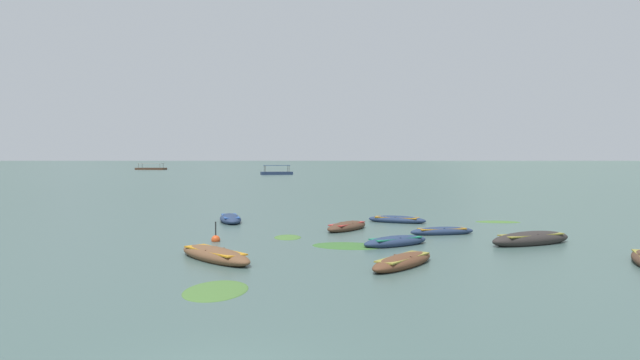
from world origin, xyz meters
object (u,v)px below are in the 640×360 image
at_px(rowboat_4, 403,262).
at_px(rowboat_7, 347,227).
at_px(ferry_0, 277,173).
at_px(ferry_1, 151,169).
at_px(rowboat_3, 396,242).
at_px(rowboat_2, 442,231).
at_px(rowboat_5, 397,220).
at_px(rowboat_1, 230,219).
at_px(mooring_buoy, 216,239).
at_px(rowboat_0, 215,255).
at_px(rowboat_6, 531,239).

relative_size(rowboat_4, rowboat_7, 1.05).
bearing_deg(ferry_0, ferry_1, 135.38).
relative_size(rowboat_3, ferry_0, 0.42).
relative_size(rowboat_2, ferry_0, 0.44).
bearing_deg(rowboat_7, rowboat_5, 53.25).
relative_size(rowboat_1, rowboat_4, 1.03).
relative_size(rowboat_5, rowboat_7, 1.03).
bearing_deg(ferry_1, rowboat_5, -62.33).
distance_m(rowboat_5, mooring_buoy, 12.55).
relative_size(rowboat_1, rowboat_2, 1.12).
relative_size(rowboat_0, rowboat_4, 1.08).
bearing_deg(rowboat_2, rowboat_5, 112.36).
bearing_deg(rowboat_5, ferry_1, 117.67).
bearing_deg(rowboat_4, rowboat_7, 104.26).
distance_m(rowboat_6, ferry_0, 112.07).
distance_m(rowboat_0, rowboat_2, 12.78).
bearing_deg(rowboat_7, rowboat_0, -116.02).
distance_m(rowboat_0, ferry_0, 114.34).
height_order(rowboat_2, ferry_0, ferry_0).
bearing_deg(rowboat_3, rowboat_6, 9.29).
bearing_deg(rowboat_2, mooring_buoy, -161.98).
distance_m(ferry_1, mooring_buoy, 177.71).
bearing_deg(rowboat_4, ferry_1, 115.57).
bearing_deg(mooring_buoy, ferry_0, 98.73).
height_order(rowboat_2, rowboat_5, rowboat_5).
distance_m(rowboat_0, rowboat_1, 12.98).
height_order(rowboat_2, rowboat_7, rowboat_7).
bearing_deg(rowboat_4, rowboat_6, 43.61).
distance_m(rowboat_3, ferry_1, 181.64).
bearing_deg(ferry_0, mooring_buoy, -81.27).
relative_size(rowboat_7, mooring_buoy, 3.45).
height_order(rowboat_1, rowboat_3, rowboat_1).
bearing_deg(rowboat_3, rowboat_2, 57.23).
relative_size(rowboat_2, rowboat_4, 0.92).
relative_size(rowboat_0, rowboat_1, 1.04).
xyz_separation_m(rowboat_3, rowboat_4, (0.08, -4.86, 0.00)).
distance_m(rowboat_0, mooring_buoy, 4.87).
bearing_deg(rowboat_1, ferry_0, 98.61).
relative_size(rowboat_0, rowboat_6, 0.93).
height_order(rowboat_6, mooring_buoy, mooring_buoy).
relative_size(rowboat_1, rowboat_5, 1.05).
bearing_deg(rowboat_6, rowboat_3, -170.71).
relative_size(rowboat_7, ferry_0, 0.45).
distance_m(rowboat_1, rowboat_2, 13.26).
distance_m(rowboat_1, rowboat_4, 16.61).
bearing_deg(rowboat_4, rowboat_3, 90.98).
distance_m(rowboat_2, mooring_buoy, 11.65).
xyz_separation_m(rowboat_2, rowboat_3, (-2.55, -3.97, 0.02)).
bearing_deg(rowboat_6, rowboat_7, 154.09).
bearing_deg(mooring_buoy, rowboat_2, 18.02).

